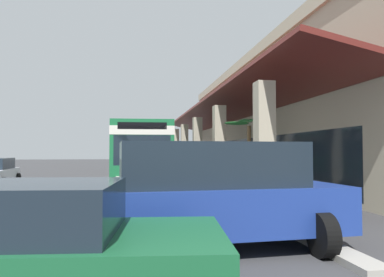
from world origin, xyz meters
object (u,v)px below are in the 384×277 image
transit_bus (145,151)px  potted_palm (249,179)px  parked_sedan_green (12,251)px  pedestrian (238,188)px  parked_suv_blue (213,193)px

transit_bus → potted_palm: size_ratio=3.58×
transit_bus → potted_palm: (5.93, 3.97, -1.16)m
parked_sedan_green → potted_palm: size_ratio=1.44×
transit_bus → pedestrian: transit_bus is taller
parked_suv_blue → pedestrian: 2.03m
transit_bus → pedestrian: (11.53, 1.85, -0.92)m
pedestrian → potted_palm: (-5.61, 2.12, -0.24)m
parked_sedan_green → pedestrian: (-4.29, 3.73, 0.18)m
parked_sedan_green → pedestrian: bearing=139.0°
parked_suv_blue → pedestrian: (-1.76, 1.00, -0.09)m
pedestrian → potted_palm: size_ratio=0.52×
pedestrian → potted_palm: bearing=159.3°
pedestrian → transit_bus: bearing=-170.9°
transit_bus → pedestrian: size_ratio=6.83×
parked_suv_blue → potted_palm: potted_palm is taller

